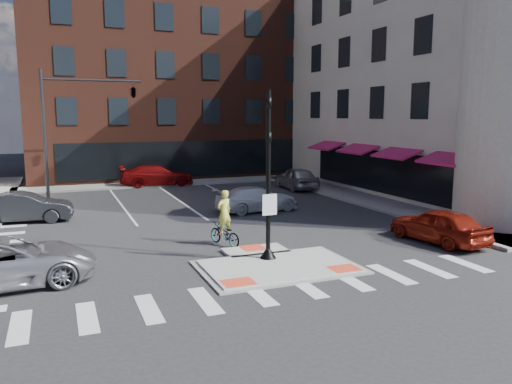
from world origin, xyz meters
name	(u,v)px	position (x,y,z in m)	size (l,w,h in m)	color
ground	(272,264)	(0.00, 0.00, 0.00)	(120.00, 120.00, 0.00)	#28282B
refuge_island	(275,265)	(0.00, -0.26, 0.05)	(5.40, 4.65, 0.13)	gray
sidewalk_e	(367,199)	(10.80, 10.00, 0.07)	(3.00, 24.00, 0.15)	gray
sidewalk_n	(194,182)	(3.00, 22.00, 0.07)	(26.00, 3.00, 0.15)	gray
building_n	(165,87)	(3.00, 31.99, 7.80)	(24.40, 18.40, 15.50)	#4B2217
building_e	(488,74)	(21.54, 11.50, 8.04)	(21.90, 23.90, 17.70)	beige
building_far_left	(78,117)	(-4.00, 52.00, 5.00)	(10.00, 12.00, 10.00)	slate
building_far_right	(176,109)	(9.00, 54.00, 6.00)	(12.00, 12.00, 12.00)	brown
signal_pole	(268,197)	(0.00, 0.40, 2.36)	(0.60, 0.60, 5.98)	black
mast_arm_signal	(110,100)	(-3.47, 18.00, 6.21)	(6.10, 2.24, 8.00)	black
silver_suv	(3,262)	(-8.62, 0.97, 0.77)	(2.55, 5.54, 1.54)	#B5B6BC
red_sedan	(439,225)	(7.60, 0.22, 0.73)	(1.72, 4.28, 1.46)	maroon
white_pickup	(257,199)	(3.19, 9.36, 0.68)	(1.89, 4.66, 1.35)	silver
bg_car_dark	(25,207)	(-8.49, 11.00, 0.74)	(1.56, 4.49, 1.48)	#26272B
bg_car_silver	(296,178)	(8.91, 16.01, 0.79)	(1.86, 4.63, 1.58)	#ADB0B5
bg_car_red	(157,175)	(0.00, 21.37, 0.78)	(2.18, 5.37, 1.56)	maroon
cyclist	(224,227)	(-0.75, 3.15, 0.76)	(1.21, 1.91, 2.26)	#3F3F44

